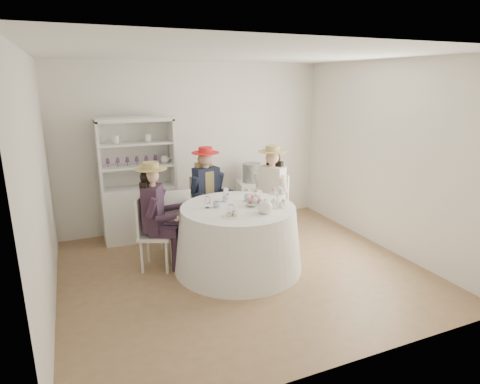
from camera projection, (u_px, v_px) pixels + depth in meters
name	position (u px, v px, depth m)	size (l,w,h in m)	color
ground	(243.00, 271.00, 5.26)	(4.50, 4.50, 0.00)	olive
ceiling	(243.00, 54.00, 4.53)	(4.50, 4.50, 0.00)	white
wall_back	(195.00, 146.00, 6.67)	(4.50, 4.50, 0.00)	white
wall_front	(345.00, 222.00, 3.13)	(4.50, 4.50, 0.00)	white
wall_left	(39.00, 189.00, 4.05)	(4.50, 4.50, 0.00)	white
wall_right	(387.00, 157.00, 5.74)	(4.50, 4.50, 0.00)	white
tea_table	(238.00, 238.00, 5.25)	(1.68, 1.68, 0.85)	white
hutch	(139.00, 197.00, 6.19)	(1.19, 0.60, 1.89)	silver
side_table	(252.00, 202.00, 6.97)	(0.47, 0.47, 0.74)	silver
hatbox	(252.00, 173.00, 6.82)	(0.32, 0.32, 0.32)	black
guest_left	(155.00, 210.00, 5.14)	(0.60, 0.55, 1.43)	silver
guest_mid	(207.00, 189.00, 6.07)	(0.55, 0.58, 1.46)	silver
guest_right	(271.00, 188.00, 6.05)	(0.64, 0.59, 1.48)	silver
spare_chair	(176.00, 220.00, 5.60)	(0.42, 0.42, 0.98)	silver
teacup_a	(217.00, 205.00, 5.09)	(0.09, 0.09, 0.07)	white
teacup_b	(225.00, 199.00, 5.34)	(0.07, 0.07, 0.07)	white
teacup_c	(248.00, 198.00, 5.38)	(0.10, 0.10, 0.08)	white
flower_bowl	(253.00, 204.00, 5.16)	(0.19, 0.19, 0.05)	white
flower_arrangement	(254.00, 199.00, 5.19)	(0.17, 0.18, 0.07)	pink
table_teapot	(265.00, 207.00, 4.87)	(0.26, 0.18, 0.19)	white
sandwich_plate	(232.00, 215.00, 4.78)	(0.24, 0.24, 0.05)	white
cupcake_stand	(278.00, 200.00, 5.13)	(0.26, 0.26, 0.25)	white
stemware_set	(238.00, 201.00, 5.12)	(0.82, 0.79, 0.15)	white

